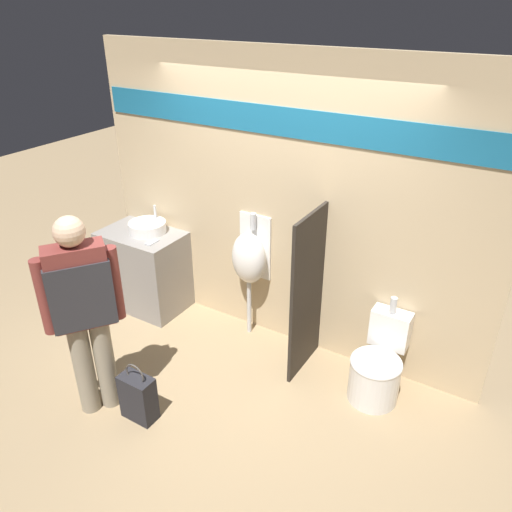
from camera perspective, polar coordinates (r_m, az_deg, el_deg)
ground_plane at (r=4.74m, az=-1.09°, el=-12.14°), size 16.00×16.00×0.00m
display_wall at (r=4.48m, az=2.87°, el=5.73°), size 3.88×0.07×2.70m
sink_counter at (r=5.46m, az=-12.57°, el=-1.53°), size 0.85×0.56×0.86m
sink_basin at (r=5.25m, az=-12.29°, el=3.25°), size 0.38×0.38×0.25m
cell_phone at (r=5.03m, az=-11.81°, el=1.55°), size 0.07×0.14×0.01m
divider_near_counter at (r=4.32m, az=5.86°, el=-4.37°), size 0.03×0.59×1.51m
urinal_near_counter at (r=4.70m, az=-0.74°, el=-0.21°), size 0.35×0.25×1.27m
toilet at (r=4.39m, az=13.70°, el=-12.37°), size 0.43×0.59×0.85m
person_in_vest at (r=3.94m, az=-19.15°, el=-5.31°), size 0.44×0.50×1.70m
shopping_bag at (r=4.22m, az=-13.32°, el=-15.42°), size 0.28×0.16×0.53m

